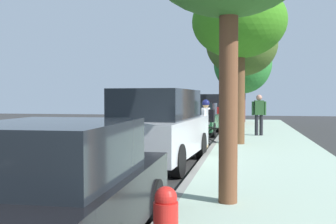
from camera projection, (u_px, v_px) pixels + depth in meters
ground at (144, 152)px, 13.29m from camera, size 55.80×55.80×0.00m
sidewalk at (269, 152)px, 12.52m from camera, size 3.44×34.88×0.17m
curb_edge at (211, 151)px, 12.86m from camera, size 0.16×34.88×0.17m
lane_stripe_centre at (74, 148)px, 14.25m from camera, size 0.14×35.80×0.01m
lane_stripe_bike_edge at (165, 152)px, 13.15m from camera, size 0.12×34.88×0.01m
parked_sedan_black_nearest at (52, 194)px, 4.32m from camera, size 1.92×4.44×1.52m
parked_suv_silver_second at (158, 127)px, 10.51m from camera, size 2.20×4.81×1.99m
parked_sedan_green_mid at (199, 119)px, 19.46m from camera, size 1.92×4.44×1.52m
parked_suv_red_far at (213, 109)px, 25.82m from camera, size 2.07×4.75×1.99m
bicycle_at_curb at (201, 137)px, 14.47m from camera, size 1.75×0.46×0.77m
cyclist_with_backpack at (207, 119)px, 13.96m from camera, size 0.43×0.62×1.72m
street_tree_mid_block at (239, 23)px, 13.99m from camera, size 3.27×3.27×5.51m
street_tree_far_end at (242, 45)px, 21.08m from camera, size 3.71×3.71×6.07m
street_tree_corner at (243, 64)px, 26.55m from camera, size 3.79×3.79×5.86m
pedestrian_on_phone at (259, 112)px, 17.21m from camera, size 0.61×0.30×1.74m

